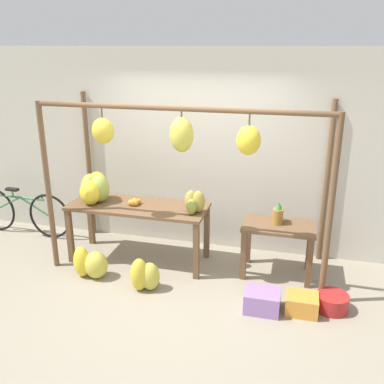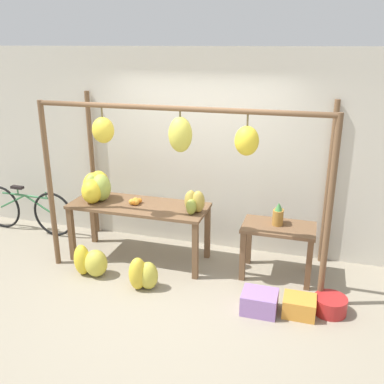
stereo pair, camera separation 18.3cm
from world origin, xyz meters
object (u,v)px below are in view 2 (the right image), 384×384
banana_pile_ground_right (142,274)px  fruit_crate_purple (299,306)px  banana_pile_ground_left (90,262)px  parked_bicycle (27,210)px  pineapple_cluster (278,215)px  orange_pile (135,202)px  banana_pile_on_table (96,187)px  papaya_pile (193,202)px  blue_bucket (330,305)px  fruit_crate_white (259,302)px

banana_pile_ground_right → fruit_crate_purple: (1.87, -0.02, -0.08)m
banana_pile_ground_left → banana_pile_ground_right: bearing=-6.8°
fruit_crate_purple → banana_pile_ground_right: bearing=179.5°
banana_pile_ground_left → parked_bicycle: bearing=150.1°
pineapple_cluster → fruit_crate_purple: pineapple_cluster is taller
banana_pile_ground_right → pineapple_cluster: bearing=28.7°
orange_pile → pineapple_cluster: bearing=4.4°
banana_pile_on_table → orange_pile: 0.59m
papaya_pile → blue_bucket: bearing=-16.6°
pineapple_cluster → fruit_crate_purple: size_ratio=0.83×
banana_pile_on_table → banana_pile_ground_right: 1.41m
pineapple_cluster → banana_pile_ground_right: pineapple_cluster is taller
pineapple_cluster → parked_bicycle: (-3.89, 0.20, -0.44)m
orange_pile → parked_bicycle: (-2.02, 0.34, -0.47)m
fruit_crate_white → parked_bicycle: bearing=163.9°
pineapple_cluster → fruit_crate_purple: (0.36, -0.84, -0.71)m
banana_pile_on_table → blue_bucket: size_ratio=1.48×
banana_pile_ground_left → papaya_pile: 1.52m
blue_bucket → parked_bicycle: size_ratio=0.21×
parked_bicycle → papaya_pile: size_ratio=5.55×
banana_pile_ground_left → fruit_crate_white: size_ratio=1.26×
parked_bicycle → orange_pile: bearing=-9.7°
banana_pile_ground_right → fruit_crate_purple: banana_pile_ground_right is taller
orange_pile → fruit_crate_purple: 2.45m
blue_bucket → papaya_pile: 2.00m
banana_pile_on_table → papaya_pile: banana_pile_on_table is taller
pineapple_cluster → banana_pile_ground_left: pineapple_cluster is taller
orange_pile → fruit_crate_white: 2.08m
papaya_pile → fruit_crate_purple: 1.76m
fruit_crate_white → orange_pile: bearing=157.1°
fruit_crate_white → parked_bicycle: size_ratio=0.23×
orange_pile → papaya_pile: 0.82m
pineapple_cluster → parked_bicycle: 3.92m
papaya_pile → banana_pile_on_table: bearing=178.1°
banana_pile_on_table → papaya_pile: size_ratio=1.77×
orange_pile → papaya_pile: size_ratio=0.56×
parked_bicycle → papaya_pile: papaya_pile is taller
orange_pile → banana_pile_ground_right: size_ratio=0.40×
banana_pile_ground_right → papaya_pile: (0.46, 0.64, 0.75)m
banana_pile_on_table → orange_pile: size_ratio=3.18×
pineapple_cluster → fruit_crate_white: pineapple_cluster is taller
orange_pile → papaya_pile: papaya_pile is taller
orange_pile → banana_pile_ground_right: (0.36, -0.68, -0.66)m
fruit_crate_white → papaya_pile: bearing=143.8°
banana_pile_ground_left → fruit_crate_purple: (2.62, -0.10, -0.08)m
banana_pile_on_table → pineapple_cluster: size_ratio=1.85×
papaya_pile → fruit_crate_white: bearing=-36.2°
banana_pile_on_table → banana_pile_ground_right: (0.93, -0.69, -0.80)m
fruit_crate_white → papaya_pile: (-0.98, 0.72, 0.82)m
blue_bucket → parked_bicycle: 4.67m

